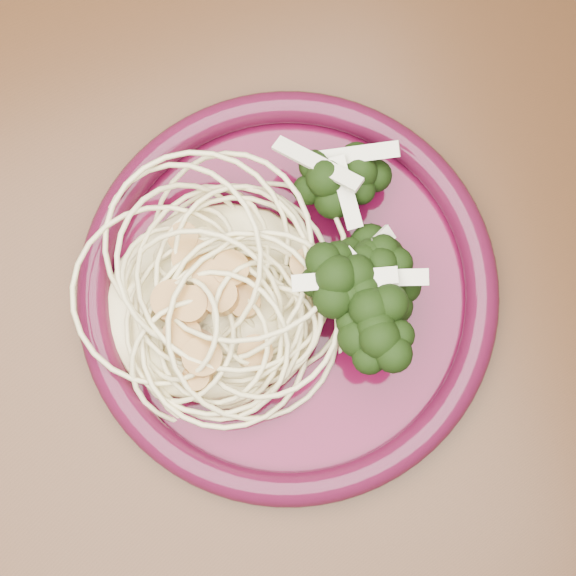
{
  "coord_description": "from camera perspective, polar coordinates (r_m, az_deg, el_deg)",
  "views": [
    {
      "loc": [
        -0.09,
        -0.14,
        1.28
      ],
      "look_at": [
        -0.06,
        -0.05,
        0.77
      ],
      "focal_mm": 50.0,
      "sensor_mm": 36.0,
      "label": 1
    }
  ],
  "objects": [
    {
      "name": "dinner_plate",
      "position": [
        0.53,
        0.0,
        -0.19
      ],
      "size": [
        0.33,
        0.33,
        0.02
      ],
      "rotation": [
        0.0,
        0.0,
        -0.19
      ],
      "color": "#4B0821",
      "rests_on": "dining_table"
    },
    {
      "name": "scallop_cluster",
      "position": [
        0.48,
        -5.63,
        0.08
      ],
      "size": [
        0.15,
        0.15,
        0.04
      ],
      "primitive_type": null,
      "rotation": [
        0.0,
        0.0,
        -0.19
      ],
      "color": "#BB8741",
      "rests_on": "spaghetti_pile"
    },
    {
      "name": "broccoli_pile",
      "position": [
        0.52,
        6.45,
        1.15
      ],
      "size": [
        0.11,
        0.16,
        0.05
      ],
      "primitive_type": "ellipsoid",
      "rotation": [
        0.0,
        0.0,
        -0.19
      ],
      "color": "black",
      "rests_on": "dinner_plate"
    },
    {
      "name": "spaghetti_pile",
      "position": [
        0.52,
        -5.23,
        -0.69
      ],
      "size": [
        0.17,
        0.16,
        0.03
      ],
      "primitive_type": "ellipsoid",
      "rotation": [
        0.0,
        0.0,
        -0.19
      ],
      "color": "beige",
      "rests_on": "dinner_plate"
    },
    {
      "name": "onion_garnish",
      "position": [
        0.49,
        6.85,
        1.9
      ],
      "size": [
        0.08,
        0.1,
        0.05
      ],
      "primitive_type": null,
      "rotation": [
        0.0,
        0.0,
        -0.19
      ],
      "color": "beige",
      "rests_on": "broccoli_pile"
    },
    {
      "name": "dining_table",
      "position": [
        0.65,
        3.4,
        4.17
      ],
      "size": [
        1.2,
        0.8,
        0.75
      ],
      "color": "#472814",
      "rests_on": "ground"
    }
  ]
}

